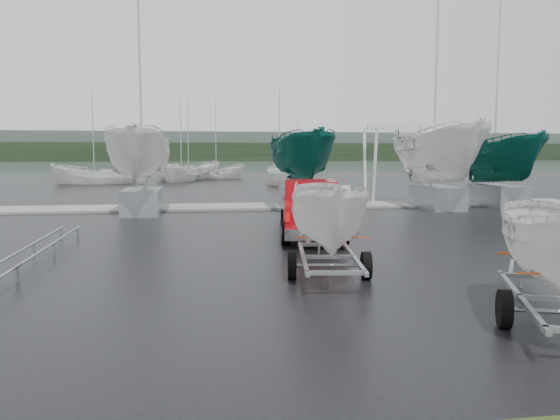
% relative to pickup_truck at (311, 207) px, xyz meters
% --- Properties ---
extents(ground_plane, '(120.00, 120.00, 0.00)m').
position_rel_pickup_truck_xyz_m(ground_plane, '(1.29, -3.62, -0.93)').
color(ground_plane, black).
rests_on(ground_plane, ground).
extents(lake, '(300.00, 300.00, 0.00)m').
position_rel_pickup_truck_xyz_m(lake, '(1.29, 96.38, -0.93)').
color(lake, slate).
rests_on(lake, ground).
extents(dock, '(30.00, 3.00, 0.12)m').
position_rel_pickup_truck_xyz_m(dock, '(1.29, 9.38, -0.88)').
color(dock, gray).
rests_on(dock, ground).
extents(treeline, '(300.00, 8.00, 6.00)m').
position_rel_pickup_truck_xyz_m(treeline, '(1.29, 166.38, 2.07)').
color(treeline, black).
rests_on(treeline, ground).
extents(far_hill, '(300.00, 6.00, 10.00)m').
position_rel_pickup_truck_xyz_m(far_hill, '(1.29, 174.38, 4.07)').
color(far_hill, '#4C5651').
rests_on(far_hill, ground).
extents(pickup_truck, '(2.59, 5.55, 1.78)m').
position_rel_pickup_truck_xyz_m(pickup_truck, '(0.00, 0.00, 0.00)').
color(pickup_truck, '#A00810').
rests_on(pickup_truck, ground).
extents(trailer_hitched, '(1.87, 3.73, 4.76)m').
position_rel_pickup_truck_xyz_m(trailer_hitched, '(-0.91, -6.08, 1.66)').
color(trailer_hitched, '#96999F').
rests_on(trailer_hitched, ground).
extents(boat_hoist, '(3.30, 2.18, 4.12)m').
position_rel_pickup_truck_xyz_m(boat_hoist, '(6.57, 9.38, 1.74)').
color(boat_hoist, silver).
rests_on(boat_hoist, ground).
extents(keelboat_0, '(2.69, 3.20, 10.87)m').
position_rel_pickup_truck_xyz_m(keelboat_0, '(-6.12, 7.38, 3.36)').
color(keelboat_0, '#96999F').
rests_on(keelboat_0, ground).
extents(keelboat_1, '(2.60, 3.20, 8.02)m').
position_rel_pickup_truck_xyz_m(keelboat_1, '(1.16, 7.58, 3.21)').
color(keelboat_1, '#96999F').
rests_on(keelboat_1, ground).
extents(keelboat_2, '(2.96, 3.20, 11.15)m').
position_rel_pickup_truck_xyz_m(keelboat_2, '(7.83, 7.38, 3.79)').
color(keelboat_2, '#96999F').
rests_on(keelboat_2, ground).
extents(keelboat_3, '(2.53, 3.20, 10.71)m').
position_rel_pickup_truck_xyz_m(keelboat_3, '(11.21, 7.68, 3.10)').
color(keelboat_3, '#96999F').
rests_on(keelboat_3, ground).
extents(mast_rack_0, '(0.56, 6.50, 0.06)m').
position_rel_pickup_truck_xyz_m(mast_rack_0, '(-7.71, -2.62, -0.58)').
color(mast_rack_0, '#96999F').
rests_on(mast_rack_0, ground).
extents(moored_boat_0, '(2.88, 2.81, 11.64)m').
position_rel_pickup_truck_xyz_m(moored_boat_0, '(-12.45, 32.03, -0.92)').
color(moored_boat_0, silver).
rests_on(moored_boat_0, ground).
extents(moored_boat_1, '(4.01, 3.99, 11.78)m').
position_rel_pickup_truck_xyz_m(moored_boat_1, '(-4.40, 37.97, -0.92)').
color(moored_boat_1, silver).
rests_on(moored_boat_1, ground).
extents(moored_boat_2, '(2.69, 2.75, 11.23)m').
position_rel_pickup_truck_xyz_m(moored_boat_2, '(3.41, 28.86, -0.92)').
color(moored_boat_2, silver).
rests_on(moored_boat_2, ground).
extents(moored_boat_3, '(3.52, 3.54, 11.33)m').
position_rel_pickup_truck_xyz_m(moored_boat_3, '(28.25, 59.32, -0.92)').
color(moored_boat_3, silver).
rests_on(moored_boat_3, ground).
extents(moored_boat_5, '(3.15, 3.08, 11.68)m').
position_rel_pickup_truck_xyz_m(moored_boat_5, '(10.70, 58.90, -0.92)').
color(moored_boat_5, silver).
rests_on(moored_boat_5, ground).
extents(moored_boat_6, '(3.08, 3.04, 11.18)m').
position_rel_pickup_truck_xyz_m(moored_boat_6, '(-1.60, 39.32, -0.92)').
color(moored_boat_6, silver).
rests_on(moored_boat_6, ground).
extents(moored_boat_7, '(3.38, 3.42, 11.46)m').
position_rel_pickup_truck_xyz_m(moored_boat_7, '(-5.05, 35.47, -0.92)').
color(moored_boat_7, silver).
rests_on(moored_boat_7, ground).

